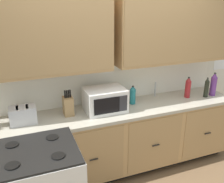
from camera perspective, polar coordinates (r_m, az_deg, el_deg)
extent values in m
cube|color=silver|center=(3.25, -1.11, 3.21)|extent=(4.43, 0.05, 2.43)
cube|color=white|center=(3.26, -0.92, 1.18)|extent=(3.23, 0.01, 0.40)
cube|color=tan|center=(2.75, -16.67, 13.38)|extent=(1.56, 0.34, 0.95)
cube|color=#A58052|center=(2.58, -16.29, 13.01)|extent=(1.53, 0.01, 0.89)
cube|color=tan|center=(3.33, 14.05, 14.68)|extent=(1.56, 0.34, 0.95)
cube|color=#A58052|center=(3.19, 15.88, 14.30)|extent=(1.53, 0.01, 0.89)
cube|color=black|center=(3.54, 0.74, -16.55)|extent=(3.16, 0.48, 0.10)
cube|color=tan|center=(3.27, 0.98, -10.78)|extent=(3.23, 0.60, 0.76)
cube|color=#A88354|center=(2.85, -20.77, -17.63)|extent=(0.74, 0.01, 0.70)
cube|color=black|center=(2.84, -20.75, -17.90)|extent=(0.10, 0.01, 0.01)
cube|color=#A88354|center=(2.92, -4.28, -15.10)|extent=(0.74, 0.01, 0.70)
cube|color=black|center=(2.91, -4.19, -15.36)|extent=(0.10, 0.01, 0.01)
cube|color=#A88354|center=(3.20, 9.94, -11.88)|extent=(0.74, 0.01, 0.70)
cube|color=black|center=(3.20, 10.07, -12.10)|extent=(0.10, 0.01, 0.01)
cube|color=#A88354|center=(3.65, 21.04, -8.81)|extent=(0.74, 0.01, 0.70)
cube|color=black|center=(3.64, 21.17, -8.99)|extent=(0.10, 0.01, 0.01)
cube|color=#ADA899|center=(3.09, 1.02, -4.36)|extent=(3.26, 0.63, 0.04)
cube|color=#A8AAAF|center=(3.40, 11.32, -2.30)|extent=(0.56, 0.38, 0.02)
cube|color=black|center=(2.32, -17.45, -13.06)|extent=(0.74, 0.65, 0.02)
cylinder|color=black|center=(2.19, -21.98, -15.55)|extent=(0.12, 0.12, 0.01)
cylinder|color=black|center=(2.19, -12.30, -14.28)|extent=(0.12, 0.12, 0.01)
cylinder|color=black|center=(2.46, -22.05, -11.33)|extent=(0.12, 0.12, 0.01)
cylinder|color=black|center=(2.46, -13.58, -10.24)|extent=(0.12, 0.12, 0.01)
cube|color=white|center=(2.99, -1.67, -1.89)|extent=(0.48, 0.36, 0.28)
cube|color=black|center=(2.81, -1.17, -3.32)|extent=(0.31, 0.01, 0.19)
cube|color=#28282D|center=(2.88, 2.62, -2.73)|extent=(0.10, 0.01, 0.19)
cube|color=#B7B7BC|center=(2.87, -19.79, -5.12)|extent=(0.28, 0.18, 0.19)
cube|color=black|center=(2.83, -21.01, -3.58)|extent=(0.02, 0.13, 0.01)
cube|color=black|center=(2.83, -19.00, -3.33)|extent=(0.02, 0.13, 0.01)
cube|color=#9C794E|center=(2.93, -10.04, -3.32)|extent=(0.11, 0.14, 0.22)
cylinder|color=black|center=(2.86, -10.78, -0.62)|extent=(0.02, 0.02, 0.09)
cylinder|color=black|center=(2.86, -10.38, -0.57)|extent=(0.02, 0.02, 0.09)
cylinder|color=black|center=(2.86, -9.99, -0.52)|extent=(0.02, 0.02, 0.09)
cylinder|color=black|center=(2.87, -9.60, -0.47)|extent=(0.02, 0.02, 0.09)
cylinder|color=#B2B5BA|center=(3.50, 9.89, 0.48)|extent=(0.02, 0.02, 0.20)
cylinder|color=maroon|center=(3.56, 17.02, 0.49)|extent=(0.08, 0.08, 0.23)
cone|color=maroon|center=(3.51, 17.26, 2.74)|extent=(0.07, 0.07, 0.06)
cylinder|color=black|center=(3.51, 17.30, 3.07)|extent=(0.03, 0.03, 0.02)
cylinder|color=#663384|center=(3.75, 22.26, 1.10)|extent=(0.08, 0.08, 0.26)
cone|color=#663384|center=(3.71, 22.59, 3.50)|extent=(0.08, 0.08, 0.07)
cylinder|color=black|center=(3.70, 22.64, 3.86)|extent=(0.03, 0.03, 0.02)
cylinder|color=black|center=(3.66, 20.87, 0.51)|extent=(0.06, 0.06, 0.22)
cone|color=black|center=(3.62, 21.15, 2.58)|extent=(0.05, 0.05, 0.06)
cylinder|color=black|center=(3.61, 21.19, 2.88)|extent=(0.02, 0.02, 0.02)
cylinder|color=#1E707A|center=(3.21, 4.78, -1.17)|extent=(0.08, 0.08, 0.19)
cone|color=#1E707A|center=(3.17, 4.84, 0.88)|extent=(0.07, 0.07, 0.05)
cylinder|color=black|center=(3.16, 4.85, 1.16)|extent=(0.03, 0.03, 0.02)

